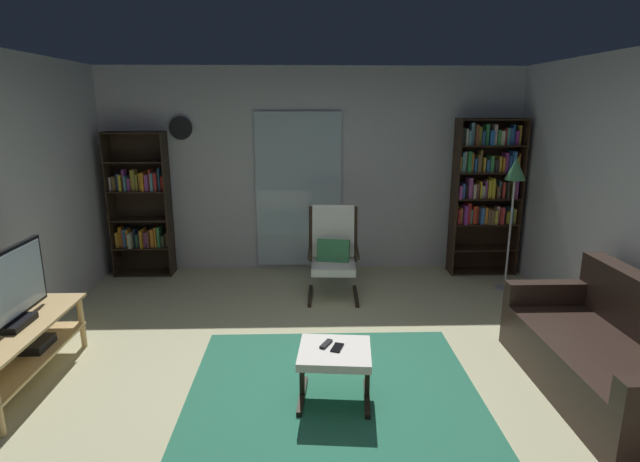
{
  "coord_description": "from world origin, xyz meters",
  "views": [
    {
      "loc": [
        -0.1,
        -3.56,
        2.12
      ],
      "look_at": [
        0.03,
        0.8,
        1.03
      ],
      "focal_mm": 28.07,
      "sensor_mm": 36.0,
      "label": 1
    }
  ],
  "objects_px": {
    "leather_sofa": "(616,357)",
    "lounge_armchair": "(333,250)",
    "tv_stand": "(20,345)",
    "floor_lamp_by_shelf": "(515,181)",
    "television": "(9,291)",
    "tv_remote": "(326,344)",
    "bookshelf_near_sofa": "(485,187)",
    "cell_phone": "(337,348)",
    "ottoman": "(335,358)",
    "bookshelf_near_tv": "(141,207)",
    "wall_clock": "(181,128)"
  },
  "relations": [
    {
      "from": "lounge_armchair",
      "to": "ottoman",
      "type": "relative_size",
      "value": 1.82
    },
    {
      "from": "bookshelf_near_tv",
      "to": "leather_sofa",
      "type": "bearing_deg",
      "value": -34.22
    },
    {
      "from": "ottoman",
      "to": "cell_phone",
      "type": "relative_size",
      "value": 4.02
    },
    {
      "from": "bookshelf_near_sofa",
      "to": "cell_phone",
      "type": "height_order",
      "value": "bookshelf_near_sofa"
    },
    {
      "from": "tv_remote",
      "to": "wall_clock",
      "type": "distance_m",
      "value": 3.74
    },
    {
      "from": "lounge_armchair",
      "to": "wall_clock",
      "type": "distance_m",
      "value": 2.46
    },
    {
      "from": "bookshelf_near_tv",
      "to": "lounge_armchair",
      "type": "distance_m",
      "value": 2.55
    },
    {
      "from": "television",
      "to": "lounge_armchair",
      "type": "distance_m",
      "value": 3.15
    },
    {
      "from": "leather_sofa",
      "to": "lounge_armchair",
      "type": "relative_size",
      "value": 1.73
    },
    {
      "from": "leather_sofa",
      "to": "cell_phone",
      "type": "bearing_deg",
      "value": 179.47
    },
    {
      "from": "tv_stand",
      "to": "television",
      "type": "bearing_deg",
      "value": -83.99
    },
    {
      "from": "television",
      "to": "tv_remote",
      "type": "xyz_separation_m",
      "value": [
        2.36,
        -0.21,
        -0.36
      ]
    },
    {
      "from": "tv_remote",
      "to": "wall_clock",
      "type": "xyz_separation_m",
      "value": [
        -1.69,
        3.02,
        1.43
      ]
    },
    {
      "from": "bookshelf_near_sofa",
      "to": "floor_lamp_by_shelf",
      "type": "distance_m",
      "value": 0.67
    },
    {
      "from": "tv_stand",
      "to": "floor_lamp_by_shelf",
      "type": "relative_size",
      "value": 0.88
    },
    {
      "from": "tv_stand",
      "to": "tv_remote",
      "type": "xyz_separation_m",
      "value": [
        2.36,
        -0.23,
        0.09
      ]
    },
    {
      "from": "television",
      "to": "leather_sofa",
      "type": "relative_size",
      "value": 0.54
    },
    {
      "from": "tv_remote",
      "to": "cell_phone",
      "type": "bearing_deg",
      "value": -5.53
    },
    {
      "from": "bookshelf_near_sofa",
      "to": "lounge_armchair",
      "type": "xyz_separation_m",
      "value": [
        -1.96,
        -0.75,
        -0.59
      ]
    },
    {
      "from": "lounge_armchair",
      "to": "ottoman",
      "type": "xyz_separation_m",
      "value": [
        -0.11,
        -2.14,
        -0.2
      ]
    },
    {
      "from": "lounge_armchair",
      "to": "cell_phone",
      "type": "relative_size",
      "value": 7.3
    },
    {
      "from": "wall_clock",
      "to": "television",
      "type": "bearing_deg",
      "value": -103.43
    },
    {
      "from": "bookshelf_near_sofa",
      "to": "ottoman",
      "type": "distance_m",
      "value": 3.63
    },
    {
      "from": "cell_phone",
      "to": "television",
      "type": "bearing_deg",
      "value": -166.89
    },
    {
      "from": "tv_stand",
      "to": "leather_sofa",
      "type": "relative_size",
      "value": 0.77
    },
    {
      "from": "floor_lamp_by_shelf",
      "to": "leather_sofa",
      "type": "bearing_deg",
      "value": -91.92
    },
    {
      "from": "bookshelf_near_tv",
      "to": "floor_lamp_by_shelf",
      "type": "height_order",
      "value": "bookshelf_near_tv"
    },
    {
      "from": "bookshelf_near_tv",
      "to": "leather_sofa",
      "type": "relative_size",
      "value": 1.03
    },
    {
      "from": "lounge_armchair",
      "to": "floor_lamp_by_shelf",
      "type": "relative_size",
      "value": 0.66
    },
    {
      "from": "bookshelf_near_sofa",
      "to": "leather_sofa",
      "type": "relative_size",
      "value": 1.11
    },
    {
      "from": "ottoman",
      "to": "cell_phone",
      "type": "height_order",
      "value": "cell_phone"
    },
    {
      "from": "bookshelf_near_tv",
      "to": "wall_clock",
      "type": "relative_size",
      "value": 6.26
    },
    {
      "from": "lounge_armchair",
      "to": "cell_phone",
      "type": "bearing_deg",
      "value": -92.39
    },
    {
      "from": "bookshelf_near_tv",
      "to": "cell_phone",
      "type": "bearing_deg",
      "value": -52.07
    },
    {
      "from": "bookshelf_near_sofa",
      "to": "ottoman",
      "type": "bearing_deg",
      "value": -125.62
    },
    {
      "from": "lounge_armchair",
      "to": "tv_remote",
      "type": "height_order",
      "value": "lounge_armchair"
    },
    {
      "from": "tv_stand",
      "to": "floor_lamp_by_shelf",
      "type": "xyz_separation_m",
      "value": [
        4.58,
        1.94,
        0.97
      ]
    },
    {
      "from": "leather_sofa",
      "to": "bookshelf_near_tv",
      "type": "bearing_deg",
      "value": 145.78
    },
    {
      "from": "bookshelf_near_tv",
      "to": "bookshelf_near_sofa",
      "type": "relative_size",
      "value": 0.92
    },
    {
      "from": "bookshelf_near_tv",
      "to": "leather_sofa",
      "type": "height_order",
      "value": "bookshelf_near_tv"
    },
    {
      "from": "tv_stand",
      "to": "tv_remote",
      "type": "distance_m",
      "value": 2.37
    },
    {
      "from": "leather_sofa",
      "to": "cell_phone",
      "type": "xyz_separation_m",
      "value": [
        -2.07,
        0.02,
        0.1
      ]
    },
    {
      "from": "cell_phone",
      "to": "bookshelf_near_tv",
      "type": "bearing_deg",
      "value": 147.18
    },
    {
      "from": "tv_stand",
      "to": "bookshelf_near_tv",
      "type": "bearing_deg",
      "value": 87.03
    },
    {
      "from": "lounge_armchair",
      "to": "leather_sofa",
      "type": "bearing_deg",
      "value": -47.26
    },
    {
      "from": "tv_remote",
      "to": "wall_clock",
      "type": "height_order",
      "value": "wall_clock"
    },
    {
      "from": "bookshelf_near_tv",
      "to": "floor_lamp_by_shelf",
      "type": "relative_size",
      "value": 1.17
    },
    {
      "from": "lounge_armchair",
      "to": "tv_remote",
      "type": "xyz_separation_m",
      "value": [
        -0.17,
        -2.07,
        -0.12
      ]
    },
    {
      "from": "cell_phone",
      "to": "tv_stand",
      "type": "bearing_deg",
      "value": -167.38
    },
    {
      "from": "bookshelf_near_tv",
      "to": "floor_lamp_by_shelf",
      "type": "distance_m",
      "value": 4.52
    }
  ]
}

